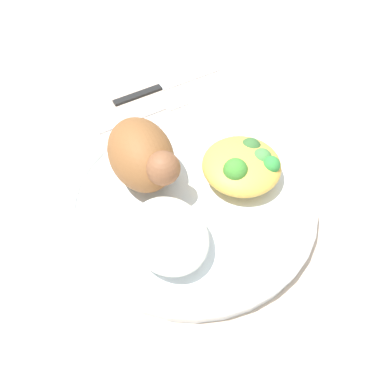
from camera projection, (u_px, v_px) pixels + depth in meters
ground_plane at (192, 208)px, 0.53m from camera, size 2.00×2.00×0.00m
plate at (192, 202)px, 0.52m from camera, size 0.30×0.30×0.02m
roasted_chicken at (143, 156)px, 0.50m from camera, size 0.12×0.08×0.08m
rice_pile at (169, 235)px, 0.46m from camera, size 0.10×0.08×0.04m
mac_cheese_with_broccoli at (244, 165)px, 0.52m from camera, size 0.10×0.10×0.05m
fork at (149, 113)px, 0.63m from camera, size 0.03×0.14×0.01m
knife at (160, 87)px, 0.67m from camera, size 0.04×0.19×0.01m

